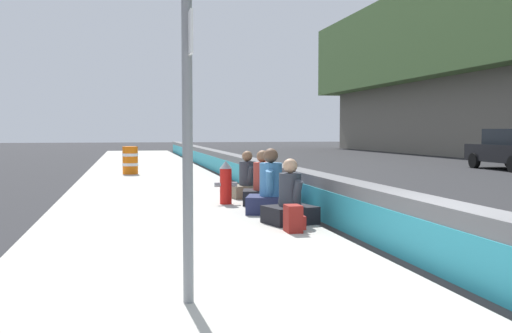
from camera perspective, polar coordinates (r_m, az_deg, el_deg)
ground_plane at (r=6.73m, az=18.74°, el=-10.75°), size 160.00×160.00×0.00m
sidewalk_strip at (r=5.85m, az=-4.68°, el=-12.03°), size 80.00×4.40×0.14m
jersey_barrier at (r=6.64m, az=18.78°, el=-7.20°), size 76.00×0.45×0.85m
route_sign_post at (r=5.18m, az=-6.52°, el=10.12°), size 0.44×0.09×3.60m
fire_hydrant at (r=12.17m, az=-2.90°, el=-1.48°), size 0.26×0.46×0.88m
seated_person_foreground at (r=9.62m, az=3.26°, el=-3.51°), size 0.81×0.89×1.05m
seated_person_middle at (r=10.79m, az=1.41°, el=-2.54°), size 0.94×1.02×1.17m
seated_person_rear at (r=12.06m, az=0.64°, el=-2.02°), size 0.82×0.91×1.10m
seated_person_far at (r=13.31m, az=-0.84°, el=-1.59°), size 0.75×0.84×1.04m
backpack at (r=8.83m, az=3.63°, el=-5.00°), size 0.32×0.28×0.40m
construction_barrel at (r=20.98m, az=-11.88°, el=0.59°), size 0.54×0.54×0.95m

